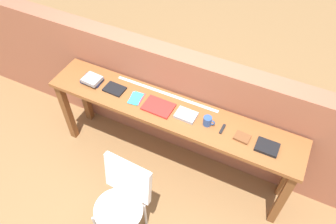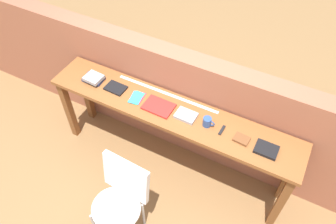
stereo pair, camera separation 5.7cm
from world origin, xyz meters
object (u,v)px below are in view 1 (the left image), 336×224
book_repair_rightmost (267,147)px  leather_journal_brown (242,137)px  chair_white_moulded (122,199)px  mug (208,121)px  magazine_cycling (115,89)px  multitool_folded (222,129)px  book_open_centre (158,107)px  book_stack_leftmost (92,80)px  pamphlet_pile_colourful (136,98)px

book_repair_rightmost → leather_journal_brown: bearing=178.3°
chair_white_moulded → mug: bearing=62.1°
book_repair_rightmost → mug: bearing=178.0°
magazine_cycling → book_repair_rightmost: 1.52m
chair_white_moulded → magazine_cycling: size_ratio=4.44×
magazine_cycling → book_repair_rightmost: (1.52, -0.03, 0.00)m
multitool_folded → leather_journal_brown: leather_journal_brown is taller
book_open_centre → leather_journal_brown: bearing=0.9°
book_stack_leftmost → book_open_centre: (0.75, -0.01, -0.02)m
multitool_folded → leather_journal_brown: 0.19m
mug → pamphlet_pile_colourful: bearing=-179.8°
book_stack_leftmost → multitool_folded: 1.37m
chair_white_moulded → leather_journal_brown: 1.16m
multitool_folded → chair_white_moulded: bearing=-124.9°
pamphlet_pile_colourful → mug: bearing=0.2°
magazine_cycling → mug: mug is taller
mug → book_repair_rightmost: 0.55m
book_stack_leftmost → chair_white_moulded: bearing=-45.8°
book_open_centre → book_repair_rightmost: (1.03, -0.01, 0.00)m
mug → book_repair_rightmost: bearing=-2.2°
magazine_cycling → multitool_folded: (1.12, -0.01, -0.00)m
chair_white_moulded → mug: size_ratio=8.10×
pamphlet_pile_colourful → book_repair_rightmost: bearing=-0.9°
mug → book_repair_rightmost: (0.54, -0.02, -0.03)m
chair_white_moulded → pamphlet_pile_colourful: chair_white_moulded is taller
leather_journal_brown → pamphlet_pile_colourful: bearing=-176.0°
mug → multitool_folded: mug is taller
chair_white_moulded → mug: mug is taller
book_open_centre → book_repair_rightmost: book_repair_rightmost is taller
leather_journal_brown → book_repair_rightmost: (0.22, -0.01, 0.00)m
chair_white_moulded → book_repair_rightmost: 1.31m
leather_journal_brown → book_open_centre: bearing=-175.6°
pamphlet_pile_colourful → book_repair_rightmost: size_ratio=1.00×
chair_white_moulded → book_open_centre: book_open_centre is taller
book_open_centre → mug: bearing=2.5°
pamphlet_pile_colourful → book_open_centre: book_open_centre is taller
book_stack_leftmost → book_open_centre: book_stack_leftmost is taller
pamphlet_pile_colourful → multitool_folded: size_ratio=1.73×
leather_journal_brown → chair_white_moulded: bearing=-128.7°
book_stack_leftmost → pamphlet_pile_colourful: book_stack_leftmost is taller
book_stack_leftmost → mug: bearing=-0.1°
book_stack_leftmost → mug: size_ratio=1.91×
book_stack_leftmost → leather_journal_brown: bearing=-0.6°
mug → book_open_centre: bearing=-178.6°
book_repair_rightmost → book_stack_leftmost: bearing=179.4°
multitool_folded → leather_journal_brown: bearing=-5.1°
chair_white_moulded → leather_journal_brown: leather_journal_brown is taller
chair_white_moulded → book_repair_rightmost: size_ratio=4.71×
mug → leather_journal_brown: 0.33m
pamphlet_pile_colourful → book_repair_rightmost: 1.27m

